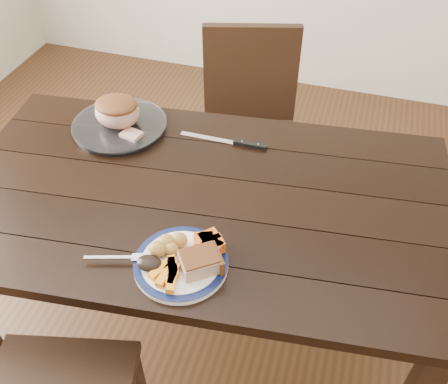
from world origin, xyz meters
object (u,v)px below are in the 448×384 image
(chair_far, at_px, (250,122))
(pork_slice, at_px, (200,262))
(serving_platter, at_px, (120,126))
(roast_joint, at_px, (117,112))
(fork, at_px, (121,258))
(dinner_plate, at_px, (181,264))
(dining_table, at_px, (203,214))
(carving_knife, at_px, (239,143))

(chair_far, bearing_deg, pork_slice, 81.24)
(chair_far, distance_m, pork_slice, 1.07)
(serving_platter, bearing_deg, roast_joint, 90.00)
(serving_platter, bearing_deg, fork, -64.00)
(serving_platter, relative_size, fork, 1.94)
(chair_far, distance_m, serving_platter, 0.66)
(chair_far, bearing_deg, dinner_plate, 78.03)
(chair_far, bearing_deg, serving_platter, 36.80)
(chair_far, distance_m, roast_joint, 0.68)
(dining_table, distance_m, fork, 0.37)
(carving_knife, bearing_deg, fork, -105.59)
(dining_table, relative_size, roast_joint, 10.23)
(dining_table, height_order, carving_knife, carving_knife)
(dining_table, xyz_separation_m, carving_knife, (0.04, 0.28, 0.10))
(serving_platter, bearing_deg, carving_knife, 4.68)
(dining_table, height_order, roast_joint, roast_joint)
(fork, height_order, roast_joint, roast_joint)
(serving_platter, relative_size, roast_joint, 2.05)
(roast_joint, bearing_deg, fork, -64.00)
(carving_knife, bearing_deg, pork_slice, -84.91)
(dinner_plate, bearing_deg, chair_far, 93.67)
(dining_table, xyz_separation_m, fork, (-0.13, -0.32, 0.11))
(roast_joint, distance_m, carving_knife, 0.45)
(pork_slice, bearing_deg, dinner_plate, 175.24)
(serving_platter, distance_m, roast_joint, 0.06)
(dining_table, height_order, serving_platter, serving_platter)
(pork_slice, distance_m, fork, 0.22)
(dining_table, xyz_separation_m, dinner_plate, (0.04, -0.29, 0.10))
(chair_far, height_order, dinner_plate, chair_far)
(roast_joint, bearing_deg, pork_slice, -47.18)
(dining_table, relative_size, dinner_plate, 6.43)
(serving_platter, distance_m, carving_knife, 0.45)
(pork_slice, xyz_separation_m, fork, (-0.22, -0.03, -0.02))
(chair_far, relative_size, serving_platter, 2.75)
(pork_slice, bearing_deg, carving_knife, 95.10)
(serving_platter, xyz_separation_m, carving_knife, (0.45, 0.04, -0.00))
(chair_far, distance_m, dinner_plate, 1.05)
(serving_platter, height_order, fork, fork)
(chair_far, bearing_deg, roast_joint, 36.80)
(dining_table, bearing_deg, dinner_plate, -82.65)
(pork_slice, height_order, roast_joint, roast_joint)
(serving_platter, xyz_separation_m, roast_joint, (0.00, 0.00, 0.06))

